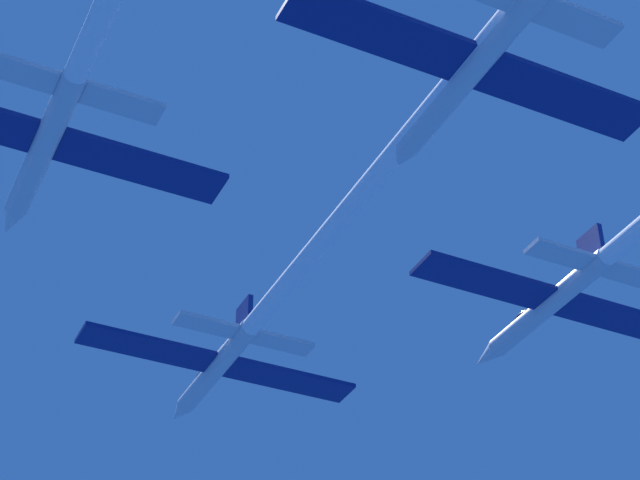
% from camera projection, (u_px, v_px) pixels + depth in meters
% --- Properties ---
extents(jet_lead, '(20.79, 56.39, 3.44)m').
position_uv_depth(jet_lead, '(300.00, 267.00, 73.75)').
color(jet_lead, silver).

